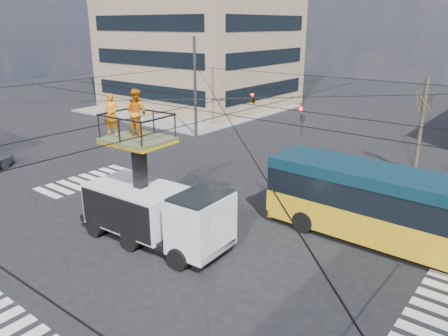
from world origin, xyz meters
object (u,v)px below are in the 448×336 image
utility_truck (155,197)px  flagger (370,214)px  worker_ground (114,194)px  traffic_cone (90,201)px  city_bus (418,214)px

utility_truck → flagger: 9.42m
worker_ground → flagger: flagger is taller
traffic_cone → worker_ground: 1.72m
worker_ground → traffic_cone: bearing=115.1°
traffic_cone → flagger: (12.32, 5.88, 0.63)m
utility_truck → traffic_cone: size_ratio=11.51×
utility_truck → worker_ground: 4.20m
utility_truck → traffic_cone: utility_truck is taller
worker_ground → city_bus: bearing=-57.0°
traffic_cone → flagger: flagger is taller
utility_truck → flagger: bearing=40.1°
city_bus → utility_truck: bearing=-146.0°
utility_truck → city_bus: utility_truck is taller
worker_ground → flagger: (10.76, 5.51, 0.01)m
traffic_cone → city_bus: bearing=20.3°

